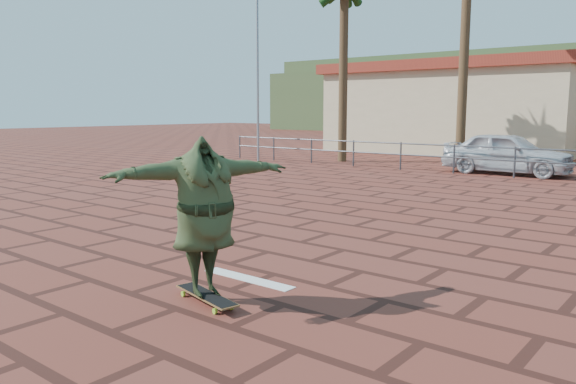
% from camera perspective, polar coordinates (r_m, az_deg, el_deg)
% --- Properties ---
extents(ground, '(120.00, 120.00, 0.00)m').
position_cam_1_polar(ground, '(8.64, -2.06, -6.12)').
color(ground, maroon).
rests_on(ground, ground).
extents(paint_stripe, '(1.40, 0.22, 0.01)m').
position_cam_1_polar(paint_stripe, '(7.33, -4.07, -8.78)').
color(paint_stripe, white).
rests_on(paint_stripe, ground).
extents(guardrail, '(24.06, 0.06, 1.00)m').
position_cam_1_polar(guardrail, '(19.18, 22.07, 3.34)').
color(guardrail, '#47494F').
rests_on(guardrail, ground).
extents(flagpole, '(1.30, 0.10, 8.00)m').
position_cam_1_polar(flagpole, '(23.28, -2.89, 14.48)').
color(flagpole, gray).
rests_on(flagpole, ground).
extents(building_west, '(12.60, 7.60, 4.50)m').
position_cam_1_polar(building_west, '(30.56, 16.85, 8.25)').
color(building_west, beige).
rests_on(building_west, ground).
extents(hill_back, '(35.00, 14.00, 8.00)m').
position_cam_1_polar(hill_back, '(68.14, 15.14, 9.65)').
color(hill_back, '#384C28').
rests_on(hill_back, ground).
extents(longboard, '(1.06, 0.46, 0.10)m').
position_cam_1_polar(longboard, '(6.49, -8.29, -10.39)').
color(longboard, olive).
rests_on(longboard, ground).
extents(skateboarder, '(1.28, 2.26, 1.78)m').
position_cam_1_polar(skateboarder, '(6.26, -8.47, -2.50)').
color(skateboarder, '#344324').
rests_on(skateboarder, longboard).
extents(car_silver, '(4.19, 1.73, 1.42)m').
position_cam_1_polar(car_silver, '(20.30, 21.39, 3.71)').
color(car_silver, silver).
rests_on(car_silver, ground).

